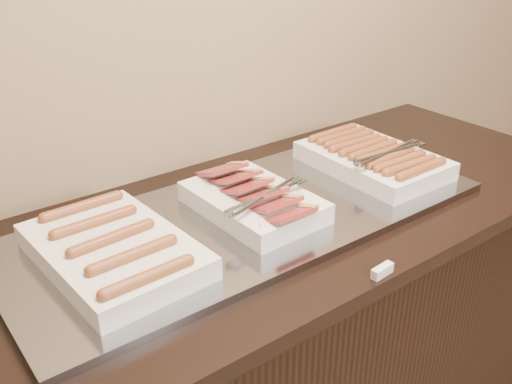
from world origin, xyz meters
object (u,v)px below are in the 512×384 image
warming_tray (250,216)px  dish_right (373,158)px  dish_left (114,250)px  counter (257,354)px  dish_center (254,200)px

warming_tray → dish_right: dish_right is taller
dish_left → dish_right: (0.79, -0.00, 0.01)m
warming_tray → dish_left: size_ratio=2.88×
counter → dish_left: dish_left is taller
warming_tray → dish_right: (0.44, -0.00, 0.04)m
dish_left → dish_right: dish_right is taller
warming_tray → dish_left: dish_left is taller
counter → warming_tray: warming_tray is taller
counter → warming_tray: (-0.02, 0.00, 0.46)m
counter → warming_tray: 0.46m
dish_right → warming_tray: bearing=-179.7°
dish_right → dish_center: bearing=-179.1°
counter → dish_center: size_ratio=5.79×
dish_right → counter: bearing=-179.7°
counter → dish_center: 0.50m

